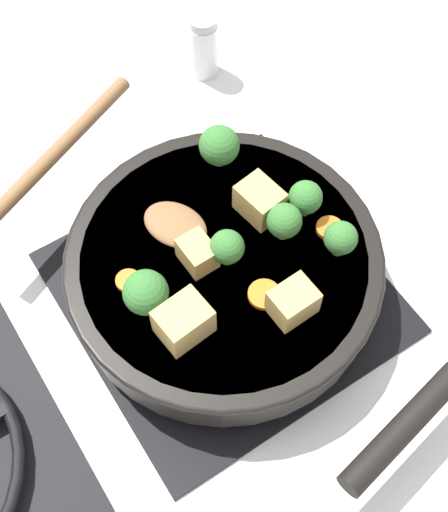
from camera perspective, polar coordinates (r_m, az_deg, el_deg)
The scene contains 18 objects.
ground_plane at distance 0.76m, azimuth -0.00°, elevation -2.97°, with size 2.40×2.40×0.00m, color silver.
front_burner_grate at distance 0.75m, azimuth -0.00°, elevation -2.55°, with size 0.31×0.31×0.03m.
skillet_pan at distance 0.71m, azimuth 0.11°, elevation -1.03°, with size 0.41×0.31×0.05m.
wooden_spoon at distance 0.74m, azimuth -9.64°, elevation 5.74°, with size 0.24×0.23×0.02m.
tofu_cube_center_large at distance 0.65m, azimuth 5.53°, elevation -3.70°, with size 0.04×0.03×0.03m, color tan.
tofu_cube_near_handle at distance 0.70m, azimuth 2.86°, elevation 4.43°, with size 0.04×0.03×0.03m, color tan.
tofu_cube_east_chunk at distance 0.64m, azimuth -3.26°, elevation -5.26°, with size 0.05×0.04×0.04m, color tan.
tofu_cube_west_chunk at distance 0.68m, azimuth -2.14°, elevation 0.22°, with size 0.04×0.03×0.03m, color tan.
broccoli_floret_near_spoon at distance 0.70m, azimuth 6.33°, elevation 4.88°, with size 0.03×0.03×0.04m.
broccoli_floret_center_top at distance 0.68m, azimuth 9.31°, elevation 1.40°, with size 0.03×0.03×0.04m.
broccoli_floret_east_rim at distance 0.67m, azimuth 0.41°, elevation 0.78°, with size 0.03×0.03×0.04m.
broccoli_floret_west_rim at distance 0.64m, azimuth -6.28°, elevation -2.94°, with size 0.04×0.04×0.05m.
broccoli_floret_north_edge at distance 0.68m, azimuth 4.84°, elevation 2.79°, with size 0.03×0.03×0.04m.
broccoli_floret_south_cluster at distance 0.73m, azimuth -0.38°, elevation 8.82°, with size 0.04×0.04×0.05m.
carrot_slice_orange_thin at distance 0.71m, azimuth 8.45°, elevation 2.21°, with size 0.03×0.03×0.01m, color orange.
carrot_slice_near_center at distance 0.67m, azimuth 3.24°, elevation -3.09°, with size 0.03×0.03×0.01m, color orange.
carrot_slice_edge_slice at distance 0.68m, azimuth -7.67°, elevation -1.98°, with size 0.02×0.02×0.01m, color orange.
salt_shaker at distance 0.92m, azimuth -1.65°, elevation 16.45°, with size 0.04×0.04×0.09m.
Camera 1 is at (-0.29, 0.19, 0.68)m, focal length 50.00 mm.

